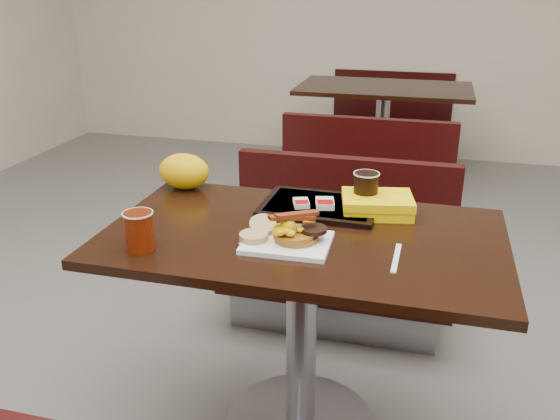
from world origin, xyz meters
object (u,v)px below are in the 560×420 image
(table_near, at_px, (301,338))
(table_far, at_px, (381,138))
(coffee_cup_near, at_px, (139,231))
(bench_far_n, at_px, (389,119))
(bench_far_s, at_px, (370,169))
(platter, at_px, (287,243))
(fork, at_px, (253,245))
(bench_near_n, at_px, (337,251))
(hashbrown_sleeve_left, at_px, (301,203))
(hashbrown_sleeve_right, at_px, (325,203))
(clamshell, at_px, (377,205))
(knife, at_px, (396,258))
(paper_bag, at_px, (184,171))
(coffee_cup_far, at_px, (366,189))
(pancake_stack, at_px, (296,236))
(tray, at_px, (320,206))

(table_near, distance_m, table_far, 2.60)
(coffee_cup_near, bearing_deg, bench_far_n, 83.18)
(bench_far_s, xyz_separation_m, platter, (-0.03, -1.99, 0.40))
(table_near, bearing_deg, fork, -134.49)
(bench_near_n, relative_size, fork, 8.65)
(hashbrown_sleeve_left, height_order, hashbrown_sleeve_right, hashbrown_sleeve_right)
(bench_far_s, xyz_separation_m, clamshell, (0.20, -1.69, 0.42))
(table_near, xyz_separation_m, bench_near_n, (0.00, 0.70, -0.02))
(fork, bearing_deg, hashbrown_sleeve_left, 78.54)
(fork, bearing_deg, platter, 19.73)
(platter, bearing_deg, bench_far_n, 88.02)
(knife, xyz_separation_m, hashbrown_sleeve_left, (-0.33, 0.28, 0.02))
(coffee_cup_near, relative_size, knife, 0.63)
(knife, bearing_deg, bench_near_n, -159.67)
(coffee_cup_near, height_order, paper_bag, paper_bag)
(hashbrown_sleeve_right, bearing_deg, coffee_cup_near, -151.18)
(coffee_cup_near, height_order, knife, coffee_cup_near)
(table_near, xyz_separation_m, bench_far_n, (0.00, 3.30, -0.02))
(knife, distance_m, coffee_cup_far, 0.37)
(pancake_stack, bearing_deg, coffee_cup_near, -160.88)
(tray, relative_size, clamshell, 1.68)
(platter, height_order, hashbrown_sleeve_right, hashbrown_sleeve_right)
(table_near, distance_m, tray, 0.44)
(platter, relative_size, knife, 1.39)
(bench_far_s, bearing_deg, coffee_cup_near, -101.21)
(table_near, relative_size, coffee_cup_far, 10.91)
(fork, xyz_separation_m, hashbrown_sleeve_left, (0.08, 0.30, 0.03))
(tray, xyz_separation_m, paper_bag, (-0.52, 0.07, 0.06))
(hashbrown_sleeve_right, height_order, clamshell, clamshell)
(bench_far_s, relative_size, knife, 5.61)
(fork, xyz_separation_m, paper_bag, (-0.38, 0.41, 0.06))
(table_far, bearing_deg, bench_far_n, 90.00)
(fork, bearing_deg, pancake_stack, 21.53)
(bench_near_n, relative_size, bench_far_n, 1.00)
(hashbrown_sleeve_right, bearing_deg, clamshell, -4.41)
(clamshell, bearing_deg, pancake_stack, -134.92)
(table_far, distance_m, bench_far_n, 0.70)
(fork, distance_m, coffee_cup_far, 0.46)
(hashbrown_sleeve_left, bearing_deg, tray, 12.08)
(bench_far_s, xyz_separation_m, hashbrown_sleeve_left, (-0.05, -1.73, 0.42))
(table_near, height_order, tray, tray)
(coffee_cup_near, xyz_separation_m, fork, (0.30, 0.10, -0.05))
(coffee_cup_far, bearing_deg, pancake_stack, -116.29)
(bench_far_s, bearing_deg, bench_far_n, 90.00)
(bench_near_n, bearing_deg, pancake_stack, -90.14)
(hashbrown_sleeve_right, bearing_deg, pancake_stack, -110.66)
(paper_bag, bearing_deg, bench_far_s, 72.62)
(bench_near_n, relative_size, clamshell, 4.42)
(coffee_cup_near, bearing_deg, bench_near_n, 65.58)
(coffee_cup_near, bearing_deg, paper_bag, 99.44)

